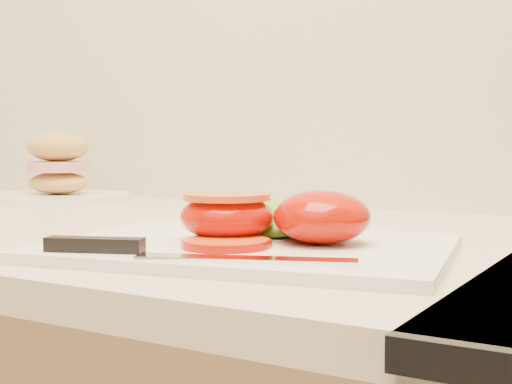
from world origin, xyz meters
The scene contains 9 objects.
cutting_board centered at (-0.03, 1.54, 0.94)m, with size 0.35×0.25×0.01m, color silver.
tomato_half_dome centered at (0.03, 1.56, 0.96)m, with size 0.09×0.09×0.05m, color red.
tomato_half_cut centered at (-0.06, 1.54, 0.96)m, with size 0.09×0.09×0.04m.
tomato_slice_0 centered at (-0.03, 1.50, 0.94)m, with size 0.07×0.07×0.01m, color orange.
tomato_slice_1 centered at (-0.03, 1.51, 0.94)m, with size 0.06×0.06×0.01m, color orange.
lettuce_leaf_0 centered at (-0.06, 1.61, 0.95)m, with size 0.15×0.10×0.03m, color #76B32F.
lettuce_leaf_1 centered at (-0.02, 1.62, 0.95)m, with size 0.10×0.07×0.02m, color #76B32F.
knife centered at (-0.06, 1.43, 0.94)m, with size 0.25×0.09×0.01m.
sandwich_plate centered at (-0.61, 1.86, 0.97)m, with size 0.24×0.24×0.12m.
Camera 1 is at (0.30, 0.99, 1.03)m, focal length 50.00 mm.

